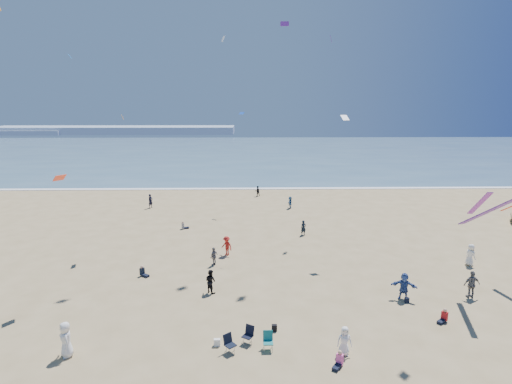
{
  "coord_description": "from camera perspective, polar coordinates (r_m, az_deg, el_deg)",
  "views": [
    {
      "loc": [
        1.52,
        -15.92,
        12.81
      ],
      "look_at": [
        2.0,
        8.0,
        7.58
      ],
      "focal_mm": 28.0,
      "sensor_mm": 36.0,
      "label": 1
    }
  ],
  "objects": [
    {
      "name": "headland_near",
      "position": [
        207.79,
        -30.68,
        7.37
      ],
      "size": [
        40.0,
        14.0,
        2.0
      ],
      "primitive_type": "cube",
      "color": "#7A8EA8",
      "rests_on": "ground"
    },
    {
      "name": "headland_far",
      "position": [
        196.15,
        -19.65,
        8.34
      ],
      "size": [
        110.0,
        20.0,
        3.2
      ],
      "primitive_type": "cube",
      "color": "#7A8EA8",
      "rests_on": "ground"
    },
    {
      "name": "standing_flyers",
      "position": [
        33.67,
        5.2,
        -8.52
      ],
      "size": [
        31.23,
        38.04,
        1.9
      ],
      "color": "slate",
      "rests_on": "ground"
    },
    {
      "name": "black_backpack",
      "position": [
        24.41,
        2.64,
        -18.82
      ],
      "size": [
        0.3,
        0.22,
        0.38
      ],
      "primitive_type": "cube",
      "color": "black",
      "rests_on": "ground"
    },
    {
      "name": "surf_line",
      "position": [
        62.26,
        -2.53,
        0.48
      ],
      "size": [
        220.0,
        1.2,
        0.08
      ],
      "primitive_type": "cube",
      "color": "white",
      "rests_on": "ground"
    },
    {
      "name": "navy_bag",
      "position": [
        29.14,
        20.74,
        -14.24
      ],
      "size": [
        0.28,
        0.18,
        0.34
      ],
      "primitive_type": "cube",
      "color": "black",
      "rests_on": "ground"
    },
    {
      "name": "seated_group",
      "position": [
        27.11,
        1.32,
        -14.87
      ],
      "size": [
        20.99,
        29.33,
        0.84
      ],
      "color": "silver",
      "rests_on": "ground"
    },
    {
      "name": "ocean",
      "position": [
        111.66,
        -1.94,
        5.75
      ],
      "size": [
        220.0,
        100.0,
        0.06
      ],
      "primitive_type": "cube",
      "color": "#476B84",
      "rests_on": "ground"
    },
    {
      "name": "white_tote",
      "position": [
        23.24,
        -5.58,
        -20.6
      ],
      "size": [
        0.35,
        0.2,
        0.4
      ],
      "primitive_type": "cube",
      "color": "white",
      "rests_on": "ground"
    },
    {
      "name": "chair_cluster",
      "position": [
        22.76,
        -1.05,
        -20.42
      ],
      "size": [
        2.73,
        1.64,
        1.0
      ],
      "color": "black",
      "rests_on": "ground"
    },
    {
      "name": "kites_aloft",
      "position": [
        29.07,
        13.41,
        13.21
      ],
      "size": [
        44.74,
        37.62,
        30.14
      ],
      "color": "orange",
      "rests_on": "ground"
    }
  ]
}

